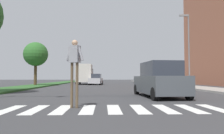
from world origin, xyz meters
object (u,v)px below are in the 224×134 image
(street_lamp_right, at_px, (188,44))
(truck_box_delivery, at_px, (85,74))
(pedestrian_performer, at_px, (75,62))
(traffic_light_gantry, at_px, (21,3))
(tree_far, at_px, (36,54))
(suv_crossing, at_px, (159,80))
(sedan_midblock, at_px, (96,80))

(street_lamp_right, distance_m, truck_box_delivery, 17.35)
(pedestrian_performer, bearing_deg, traffic_light_gantry, 148.81)
(tree_far, bearing_deg, truck_box_delivery, 49.96)
(street_lamp_right, height_order, suv_crossing, street_lamp_right)
(pedestrian_performer, relative_size, suv_crossing, 0.53)
(traffic_light_gantry, bearing_deg, pedestrian_performer, -31.19)
(street_lamp_right, bearing_deg, traffic_light_gantry, -136.15)
(traffic_light_gantry, relative_size, truck_box_delivery, 1.71)
(tree_far, distance_m, street_lamp_right, 18.29)
(traffic_light_gantry, bearing_deg, street_lamp_right, 43.85)
(tree_far, bearing_deg, suv_crossing, -52.12)
(traffic_light_gantry, distance_m, street_lamp_right, 17.20)
(sedan_midblock, bearing_deg, tree_far, -146.70)
(street_lamp_right, bearing_deg, sedan_midblock, 132.94)
(pedestrian_performer, xyz_separation_m, truck_box_delivery, (-1.93, 25.96, -0.03))
(sedan_midblock, bearing_deg, truck_box_delivery, 134.92)
(suv_crossing, bearing_deg, pedestrian_performer, -136.07)
(street_lamp_right, xyz_separation_m, truck_box_delivery, (-11.71, 12.46, -2.96))
(tree_far, bearing_deg, street_lamp_right, -18.28)
(pedestrian_performer, relative_size, sedan_midblock, 0.59)
(pedestrian_performer, bearing_deg, street_lamp_right, 54.07)
(pedestrian_performer, bearing_deg, sedan_midblock, 90.27)
(suv_crossing, bearing_deg, traffic_light_gantry, -160.07)
(tree_far, height_order, sedan_midblock, tree_far)
(tree_far, bearing_deg, pedestrian_performer, -68.50)
(traffic_light_gantry, xyz_separation_m, suv_crossing, (6.85, 2.48, -3.49))
(suv_crossing, bearing_deg, sedan_midblock, 102.19)
(traffic_light_gantry, distance_m, sedan_midblock, 22.99)
(pedestrian_performer, distance_m, sedan_midblock, 24.16)
(traffic_light_gantry, bearing_deg, sedan_midblock, 83.65)
(suv_crossing, relative_size, sedan_midblock, 1.11)
(tree_far, distance_m, sedan_midblock, 9.51)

